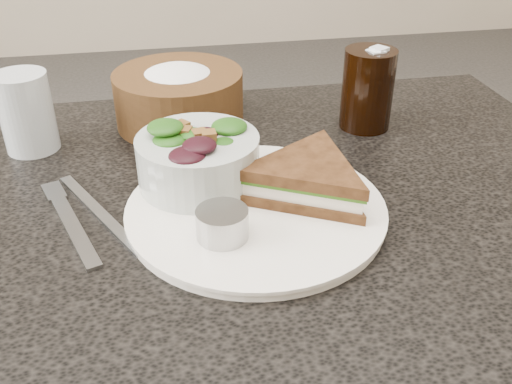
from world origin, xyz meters
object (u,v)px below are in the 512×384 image
Objects in this scene: salad_bowl at (198,152)px; water_glass at (26,112)px; sandwich at (308,179)px; cola_glass at (368,85)px; dinner_plate at (256,210)px; dressing_ramekin at (222,224)px; bread_basket at (178,89)px.

water_glass is at bearing 143.80° from salad_bowl.
sandwich is 0.24m from cola_glass.
cola_glass is at bearing 82.17° from sandwich.
water_glass reaches higher than dinner_plate.
salad_bowl is 0.12m from dressing_ramekin.
sandwich reaches higher than dressing_ramekin.
dinner_plate is 0.34m from water_glass.
cola_glass reaches higher than sandwich.
sandwich is at bearing 29.90° from dressing_ramekin.
water_glass reaches higher than dressing_ramekin.
cola_glass is 0.46m from water_glass.
sandwich is at bearing -63.72° from bread_basket.
cola_glass is at bearing -1.84° from water_glass.
cola_glass reaches higher than salad_bowl.
cola_glass is (0.24, 0.25, 0.03)m from dressing_ramekin.
dinner_plate is 1.53× the size of bread_basket.
water_glass is (-0.33, 0.21, 0.02)m from sandwich.
water_glass is at bearing 175.77° from sandwich.
dinner_plate is at bearing -38.89° from water_glass.
sandwich is 0.12m from dressing_ramekin.
water_glass is at bearing 178.16° from cola_glass.
salad_bowl is 1.34× the size of water_glass.
bread_basket reaches higher than sandwich.
salad_bowl is at bearing 132.62° from dinner_plate.
sandwich is 3.15× the size of dressing_ramekin.
dressing_ramekin is (-0.10, -0.06, -0.01)m from sandwich.
bread_basket is 0.27m from cola_glass.
bread_basket is 1.47× the size of cola_glass.
bread_basket is at bearing 93.71° from dressing_ramekin.
salad_bowl is at bearing -151.37° from cola_glass.
sandwich is 0.28m from bread_basket.
sandwich is 1.34× the size of cola_glass.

